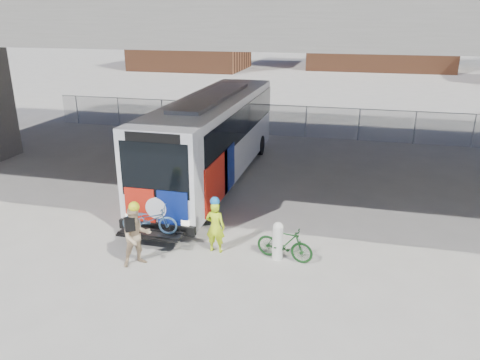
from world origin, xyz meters
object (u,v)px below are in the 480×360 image
(bus, at_px, (213,132))
(cyclist_tan, at_px, (136,235))
(bollard, at_px, (278,239))
(cyclist_hivis, at_px, (215,225))
(bike_parked, at_px, (285,244))

(bus, distance_m, cyclist_tan, 7.74)
(bollard, distance_m, cyclist_tan, 4.06)
(bus, bearing_deg, cyclist_tan, -89.40)
(cyclist_hivis, relative_size, cyclist_tan, 0.91)
(bollard, bearing_deg, bus, 121.74)
(cyclist_tan, relative_size, bike_parked, 1.14)
(bus, bearing_deg, bollard, -58.26)
(cyclist_hivis, height_order, bike_parked, cyclist_hivis)
(bus, height_order, cyclist_tan, bus)
(cyclist_tan, xyz_separation_m, bike_parked, (4.04, 1.32, -0.40))
(bollard, height_order, cyclist_hivis, cyclist_hivis)
(bike_parked, bearing_deg, bus, 43.83)
(bollard, bearing_deg, bike_parked, 0.00)
(bollard, xyz_separation_m, cyclist_tan, (-3.83, -1.32, 0.29))
(bollard, bearing_deg, cyclist_hivis, 180.00)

